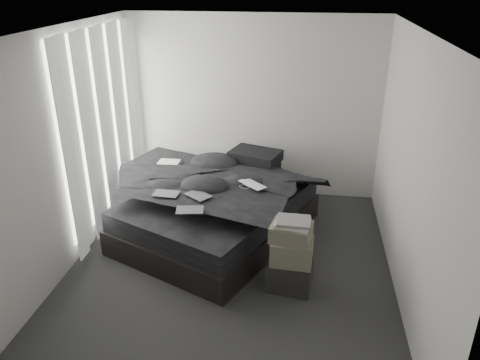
# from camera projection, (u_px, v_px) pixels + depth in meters

# --- Properties ---
(floor) EXTENTS (3.60, 4.20, 0.01)m
(floor) POSITION_uv_depth(u_px,v_px,m) (230.00, 268.00, 5.32)
(floor) COLOR #29292C
(floor) RESTS_ON ground
(ceiling) EXTENTS (3.60, 4.20, 0.01)m
(ceiling) POSITION_uv_depth(u_px,v_px,m) (227.00, 31.00, 4.26)
(ceiling) COLOR white
(ceiling) RESTS_ON ground
(wall_back) EXTENTS (3.60, 0.01, 2.60)m
(wall_back) POSITION_uv_depth(u_px,v_px,m) (253.00, 108.00, 6.69)
(wall_back) COLOR beige
(wall_back) RESTS_ON ground
(wall_front) EXTENTS (3.60, 0.01, 2.60)m
(wall_front) POSITION_uv_depth(u_px,v_px,m) (173.00, 289.00, 2.90)
(wall_front) COLOR beige
(wall_front) RESTS_ON ground
(wall_left) EXTENTS (0.01, 4.20, 2.60)m
(wall_left) POSITION_uv_depth(u_px,v_px,m) (64.00, 154.00, 5.03)
(wall_left) COLOR beige
(wall_left) RESTS_ON ground
(wall_right) EXTENTS (0.01, 4.20, 2.60)m
(wall_right) POSITION_uv_depth(u_px,v_px,m) (411.00, 173.00, 4.55)
(wall_right) COLOR beige
(wall_right) RESTS_ON ground
(window_left) EXTENTS (0.02, 2.00, 2.30)m
(window_left) POSITION_uv_depth(u_px,v_px,m) (100.00, 124.00, 5.82)
(window_left) COLOR white
(window_left) RESTS_ON wall_left
(curtain_left) EXTENTS (0.06, 2.12, 2.48)m
(curtain_left) POSITION_uv_depth(u_px,v_px,m) (104.00, 130.00, 5.84)
(curtain_left) COLOR white
(curtain_left) RESTS_ON wall_left
(bed) EXTENTS (2.55, 2.83, 0.31)m
(bed) POSITION_uv_depth(u_px,v_px,m) (218.00, 223.00, 5.97)
(bed) COLOR black
(bed) RESTS_ON floor
(mattress) EXTENTS (2.46, 2.74, 0.25)m
(mattress) POSITION_uv_depth(u_px,v_px,m) (217.00, 203.00, 5.85)
(mattress) COLOR black
(mattress) RESTS_ON bed
(duvet) EXTENTS (2.37, 2.50, 0.27)m
(duvet) POSITION_uv_depth(u_px,v_px,m) (214.00, 186.00, 5.70)
(duvet) COLOR black
(duvet) RESTS_ON mattress
(pillow_lower) EXTENTS (0.83, 0.72, 0.16)m
(pillow_lower) POSITION_uv_depth(u_px,v_px,m) (251.00, 165.00, 6.48)
(pillow_lower) COLOR black
(pillow_lower) RESTS_ON mattress
(pillow_upper) EXTENTS (0.76, 0.63, 0.15)m
(pillow_upper) POSITION_uv_depth(u_px,v_px,m) (255.00, 156.00, 6.37)
(pillow_upper) COLOR black
(pillow_upper) RESTS_ON pillow_lower
(laptop) EXTENTS (0.43, 0.43, 0.03)m
(laptop) POSITION_uv_depth(u_px,v_px,m) (249.00, 180.00, 5.52)
(laptop) COLOR silver
(laptop) RESTS_ON duvet
(comic_a) EXTENTS (0.30, 0.20, 0.01)m
(comic_a) POSITION_uv_depth(u_px,v_px,m) (166.00, 187.00, 5.35)
(comic_a) COLOR black
(comic_a) RESTS_ON duvet
(comic_b) EXTENTS (0.35, 0.33, 0.01)m
(comic_b) POSITION_uv_depth(u_px,v_px,m) (198.00, 188.00, 5.31)
(comic_b) COLOR black
(comic_b) RESTS_ON duvet
(comic_c) EXTENTS (0.32, 0.24, 0.01)m
(comic_c) POSITION_uv_depth(u_px,v_px,m) (189.00, 202.00, 4.98)
(comic_c) COLOR black
(comic_c) RESTS_ON duvet
(side_stand) EXTENTS (0.46, 0.46, 0.73)m
(side_stand) POSITION_uv_depth(u_px,v_px,m) (170.00, 186.00, 6.48)
(side_stand) COLOR black
(side_stand) RESTS_ON floor
(papers) EXTENTS (0.28, 0.21, 0.01)m
(papers) POSITION_uv_depth(u_px,v_px,m) (169.00, 162.00, 6.32)
(papers) COLOR white
(papers) RESTS_ON side_stand
(floor_books) EXTENTS (0.17, 0.20, 0.12)m
(floor_books) POSITION_uv_depth(u_px,v_px,m) (129.00, 223.00, 6.16)
(floor_books) COLOR black
(floor_books) RESTS_ON floor
(box_lower) EXTENTS (0.49, 0.41, 0.33)m
(box_lower) POSITION_uv_depth(u_px,v_px,m) (290.00, 274.00, 4.95)
(box_lower) COLOR black
(box_lower) RESTS_ON floor
(box_mid) EXTENTS (0.44, 0.36, 0.25)m
(box_mid) POSITION_uv_depth(u_px,v_px,m) (292.00, 251.00, 4.82)
(box_mid) COLOR #615D4C
(box_mid) RESTS_ON box_lower
(box_upper) EXTENTS (0.45, 0.39, 0.18)m
(box_upper) POSITION_uv_depth(u_px,v_px,m) (291.00, 232.00, 4.74)
(box_upper) COLOR #615D4C
(box_upper) RESTS_ON box_mid
(art_book_white) EXTENTS (0.38, 0.32, 0.03)m
(art_book_white) POSITION_uv_depth(u_px,v_px,m) (293.00, 223.00, 4.69)
(art_book_white) COLOR silver
(art_book_white) RESTS_ON box_upper
(art_book_snake) EXTENTS (0.34, 0.27, 0.03)m
(art_book_snake) POSITION_uv_depth(u_px,v_px,m) (294.00, 221.00, 4.67)
(art_book_snake) COLOR silver
(art_book_snake) RESTS_ON art_book_white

